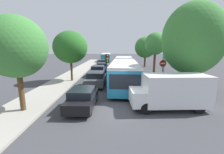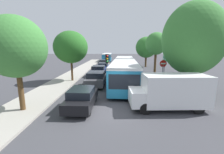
{
  "view_description": "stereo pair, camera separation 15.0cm",
  "coord_description": "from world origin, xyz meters",
  "px_view_note": "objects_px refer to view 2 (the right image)",
  "views": [
    {
      "loc": [
        0.2,
        -9.26,
        3.99
      ],
      "look_at": [
        0.2,
        5.25,
        1.2
      ],
      "focal_mm": 24.0,
      "sensor_mm": 36.0,
      "label": 1
    },
    {
      "loc": [
        0.35,
        -9.26,
        3.99
      ],
      "look_at": [
        0.2,
        5.25,
        1.2
      ],
      "focal_mm": 24.0,
      "sensor_mm": 36.0,
      "label": 2
    }
  ],
  "objects_px": {
    "white_van": "(171,91)",
    "traffic_light": "(107,63)",
    "queued_car_blue": "(103,67)",
    "queued_car_tan": "(104,63)",
    "queued_car_navy": "(99,71)",
    "articulated_bus": "(124,68)",
    "no_entry_sign": "(163,69)",
    "tree_right_mid": "(156,44)",
    "tree_left_mid": "(71,48)",
    "city_bus_rear": "(107,57)",
    "queued_car_graphite": "(96,79)",
    "tree_left_near": "(16,49)",
    "direction_sign_post": "(165,61)",
    "tree_right_far": "(146,47)",
    "tree_right_near": "(193,39)",
    "queued_car_black": "(82,98)"
  },
  "relations": [
    {
      "from": "white_van",
      "to": "traffic_light",
      "type": "xyz_separation_m",
      "value": [
        -4.47,
        5.92,
        1.26
      ]
    },
    {
      "from": "traffic_light",
      "to": "tree_left_mid",
      "type": "xyz_separation_m",
      "value": [
        -4.33,
        2.44,
        1.52
      ]
    },
    {
      "from": "articulated_bus",
      "to": "tree_right_mid",
      "type": "height_order",
      "value": "tree_right_mid"
    },
    {
      "from": "queued_car_blue",
      "to": "tree_right_mid",
      "type": "relative_size",
      "value": 0.66
    },
    {
      "from": "tree_left_mid",
      "to": "tree_right_mid",
      "type": "bearing_deg",
      "value": 26.18
    },
    {
      "from": "queued_car_black",
      "to": "tree_left_near",
      "type": "distance_m",
      "value": 4.95
    },
    {
      "from": "city_bus_rear",
      "to": "no_entry_sign",
      "type": "xyz_separation_m",
      "value": [
        7.03,
        -32.13,
        0.48
      ]
    },
    {
      "from": "tree_left_mid",
      "to": "direction_sign_post",
      "type": "bearing_deg",
      "value": -4.36
    },
    {
      "from": "white_van",
      "to": "articulated_bus",
      "type": "bearing_deg",
      "value": -77.68
    },
    {
      "from": "queued_car_black",
      "to": "tree_left_near",
      "type": "relative_size",
      "value": 0.67
    },
    {
      "from": "traffic_light",
      "to": "tree_left_near",
      "type": "bearing_deg",
      "value": -52.35
    },
    {
      "from": "tree_left_near",
      "to": "no_entry_sign",
      "type": "bearing_deg",
      "value": 29.86
    },
    {
      "from": "no_entry_sign",
      "to": "queued_car_blue",
      "type": "bearing_deg",
      "value": -148.73
    },
    {
      "from": "tree_right_near",
      "to": "tree_right_mid",
      "type": "bearing_deg",
      "value": 90.3
    },
    {
      "from": "no_entry_sign",
      "to": "direction_sign_post",
      "type": "xyz_separation_m",
      "value": [
        0.76,
        1.86,
        0.69
      ]
    },
    {
      "from": "city_bus_rear",
      "to": "tree_right_mid",
      "type": "relative_size",
      "value": 1.75
    },
    {
      "from": "tree_right_near",
      "to": "white_van",
      "type": "bearing_deg",
      "value": -130.57
    },
    {
      "from": "city_bus_rear",
      "to": "tree_left_near",
      "type": "relative_size",
      "value": 1.91
    },
    {
      "from": "traffic_light",
      "to": "direction_sign_post",
      "type": "bearing_deg",
      "value": 89.98
    },
    {
      "from": "traffic_light",
      "to": "tree_right_near",
      "type": "xyz_separation_m",
      "value": [
        7.24,
        -2.67,
        2.25
      ]
    },
    {
      "from": "articulated_bus",
      "to": "direction_sign_post",
      "type": "bearing_deg",
      "value": 68.08
    },
    {
      "from": "no_entry_sign",
      "to": "tree_right_mid",
      "type": "bearing_deg",
      "value": 170.02
    },
    {
      "from": "traffic_light",
      "to": "white_van",
      "type": "bearing_deg",
      "value": 23.05
    },
    {
      "from": "queued_car_tan",
      "to": "queued_car_navy",
      "type": "bearing_deg",
      "value": -179.29
    },
    {
      "from": "queued_car_graphite",
      "to": "traffic_light",
      "type": "xyz_separation_m",
      "value": [
        1.18,
        -0.34,
        1.72
      ]
    },
    {
      "from": "queued_car_blue",
      "to": "queued_car_tan",
      "type": "bearing_deg",
      "value": 3.22
    },
    {
      "from": "articulated_bus",
      "to": "tree_right_far",
      "type": "distance_m",
      "value": 14.74
    },
    {
      "from": "queued_car_tan",
      "to": "direction_sign_post",
      "type": "distance_m",
      "value": 17.53
    },
    {
      "from": "tree_right_far",
      "to": "city_bus_rear",
      "type": "bearing_deg",
      "value": 121.36
    },
    {
      "from": "queued_car_graphite",
      "to": "no_entry_sign",
      "type": "height_order",
      "value": "no_entry_sign"
    },
    {
      "from": "queued_car_navy",
      "to": "tree_left_near",
      "type": "height_order",
      "value": "tree_left_near"
    },
    {
      "from": "articulated_bus",
      "to": "traffic_light",
      "type": "distance_m",
      "value": 4.42
    },
    {
      "from": "queued_car_graphite",
      "to": "direction_sign_post",
      "type": "height_order",
      "value": "direction_sign_post"
    },
    {
      "from": "tree_left_near",
      "to": "tree_left_mid",
      "type": "distance_m",
      "value": 8.94
    },
    {
      "from": "queued_car_navy",
      "to": "tree_left_near",
      "type": "xyz_separation_m",
      "value": [
        -3.61,
        -12.53,
        3.19
      ]
    },
    {
      "from": "queued_car_blue",
      "to": "tree_right_far",
      "type": "xyz_separation_m",
      "value": [
        8.82,
        6.08,
        3.44
      ]
    },
    {
      "from": "queued_car_tan",
      "to": "tree_left_mid",
      "type": "distance_m",
      "value": 15.43
    },
    {
      "from": "queued_car_graphite",
      "to": "city_bus_rear",
      "type": "bearing_deg",
      "value": 1.94
    },
    {
      "from": "tree_right_mid",
      "to": "tree_left_mid",
      "type": "bearing_deg",
      "value": -153.82
    },
    {
      "from": "articulated_bus",
      "to": "tree_left_near",
      "type": "bearing_deg",
      "value": -30.93
    },
    {
      "from": "articulated_bus",
      "to": "tree_left_near",
      "type": "relative_size",
      "value": 2.98
    },
    {
      "from": "queued_car_graphite",
      "to": "traffic_light",
      "type": "height_order",
      "value": "traffic_light"
    },
    {
      "from": "tree_left_mid",
      "to": "tree_left_near",
      "type": "bearing_deg",
      "value": -95.03
    },
    {
      "from": "queued_car_black",
      "to": "queued_car_navy",
      "type": "relative_size",
      "value": 0.89
    },
    {
      "from": "queued_car_tan",
      "to": "direction_sign_post",
      "type": "xyz_separation_m",
      "value": [
        7.79,
        -15.6,
        1.79
      ]
    },
    {
      "from": "queued_car_tan",
      "to": "tree_right_far",
      "type": "bearing_deg",
      "value": -88.77
    },
    {
      "from": "city_bus_rear",
      "to": "queued_car_graphite",
      "type": "relative_size",
      "value": 2.52
    },
    {
      "from": "queued_car_tan",
      "to": "tree_left_mid",
      "type": "xyz_separation_m",
      "value": [
        -3.02,
        -14.78,
        3.24
      ]
    },
    {
      "from": "city_bus_rear",
      "to": "queued_car_tan",
      "type": "distance_m",
      "value": 14.68
    },
    {
      "from": "city_bus_rear",
      "to": "direction_sign_post",
      "type": "distance_m",
      "value": 31.27
    }
  ]
}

